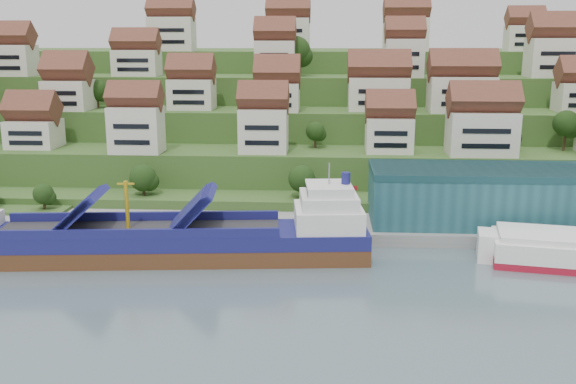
{
  "coord_description": "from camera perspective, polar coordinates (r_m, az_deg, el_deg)",
  "views": [
    {
      "loc": [
        13.85,
        -96.17,
        34.43
      ],
      "look_at": [
        7.17,
        14.0,
        8.0
      ],
      "focal_mm": 40.0,
      "sensor_mm": 36.0,
      "label": 1
    }
  ],
  "objects": [
    {
      "name": "ground",
      "position": [
        103.08,
        -4.48,
        -6.09
      ],
      "size": [
        300.0,
        300.0,
        0.0
      ],
      "primitive_type": "plane",
      "color": "slate",
      "rests_on": "ground"
    },
    {
      "name": "quay",
      "position": [
        116.22,
        6.37,
        -3.28
      ],
      "size": [
        180.0,
        14.0,
        2.2
      ],
      "primitive_type": "cube",
      "color": "gray",
      "rests_on": "ground"
    },
    {
      "name": "hillside",
      "position": [
        201.61,
        -0.5,
        6.69
      ],
      "size": [
        260.0,
        128.0,
        31.0
      ],
      "color": "#2D4C1E",
      "rests_on": "ground"
    },
    {
      "name": "hillside_village",
      "position": [
        155.85,
        0.21,
        9.61
      ],
      "size": [
        158.37,
        64.54,
        29.29
      ],
      "color": "silver",
      "rests_on": "ground"
    },
    {
      "name": "hillside_trees",
      "position": [
        146.45,
        -5.28,
        7.06
      ],
      "size": [
        144.26,
        62.17,
        31.81
      ],
      "color": "#203E14",
      "rests_on": "ground"
    },
    {
      "name": "warehouse",
      "position": [
        122.49,
        21.52,
        -0.33
      ],
      "size": [
        60.0,
        15.0,
        10.0
      ],
      "primitive_type": "cube",
      "color": "#22565E",
      "rests_on": "quay"
    },
    {
      "name": "flagpole",
      "position": [
        109.76,
        5.59,
        -1.13
      ],
      "size": [
        1.28,
        0.16,
        8.0
      ],
      "color": "gray",
      "rests_on": "quay"
    },
    {
      "name": "cargo_ship",
      "position": [
        104.57,
        -11.0,
        -4.29
      ],
      "size": [
        69.7,
        17.06,
        15.19
      ],
      "rotation": [
        0.0,
        0.0,
        0.09
      ],
      "color": "#56311A",
      "rests_on": "ground"
    }
  ]
}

